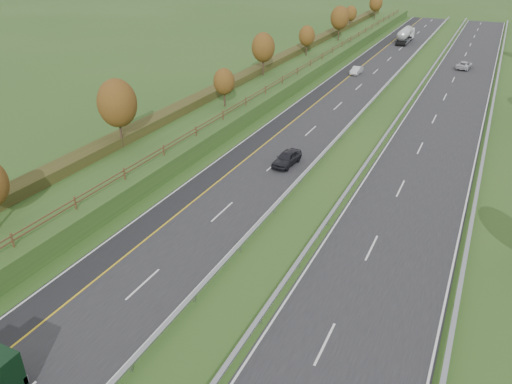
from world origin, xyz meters
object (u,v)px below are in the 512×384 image
(car_dark_near, at_px, (287,158))
(car_oncoming, at_px, (464,65))
(road_tanker, at_px, (405,35))
(car_silver_mid, at_px, (356,70))
(car_small_far, at_px, (402,37))

(car_dark_near, bearing_deg, car_oncoming, 81.29)
(car_oncoming, bearing_deg, car_dark_near, 84.54)
(road_tanker, xyz_separation_m, car_oncoming, (15.52, -22.59, -1.12))
(car_silver_mid, bearing_deg, road_tanker, 88.98)
(road_tanker, bearing_deg, car_dark_near, -88.58)
(car_oncoming, bearing_deg, car_silver_mid, 43.99)
(car_dark_near, bearing_deg, road_tanker, 96.06)
(road_tanker, relative_size, car_oncoming, 2.21)
(car_small_far, relative_size, car_oncoming, 1.00)
(car_dark_near, distance_m, car_oncoming, 58.64)
(car_dark_near, height_order, car_silver_mid, car_dark_near)
(car_dark_near, relative_size, car_silver_mid, 1.15)
(car_silver_mid, relative_size, car_oncoming, 0.80)
(car_oncoming, bearing_deg, road_tanker, -47.63)
(car_oncoming, bearing_deg, car_small_far, -48.94)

